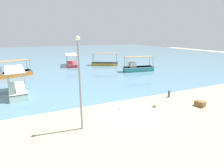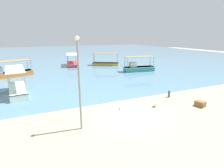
% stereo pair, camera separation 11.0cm
% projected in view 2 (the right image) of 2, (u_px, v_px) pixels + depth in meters
% --- Properties ---
extents(ground, '(120.00, 120.00, 0.00)m').
position_uv_depth(ground, '(131.00, 115.00, 13.65)').
color(ground, tan).
extents(harbor_water, '(110.00, 90.00, 0.00)m').
position_uv_depth(harbor_water, '(57.00, 54.00, 56.03)').
color(harbor_water, slate).
rests_on(harbor_water, ground).
extents(fishing_boat_far_right, '(5.44, 2.31, 2.52)m').
position_uv_depth(fishing_boat_far_right, '(138.00, 68.00, 29.96)').
color(fishing_boat_far_right, teal).
rests_on(fishing_boat_far_right, harbor_water).
extents(fishing_boat_far_left, '(7.08, 4.03, 2.36)m').
position_uv_depth(fishing_boat_far_left, '(5.00, 73.00, 25.48)').
color(fishing_boat_far_left, orange).
rests_on(fishing_boat_far_left, harbor_water).
extents(fishing_boat_near_left, '(2.82, 5.71, 2.32)m').
position_uv_depth(fishing_boat_near_left, '(72.00, 63.00, 35.56)').
color(fishing_boat_near_left, red).
rests_on(fishing_boat_near_left, harbor_water).
extents(fishing_boat_center, '(2.28, 5.70, 2.69)m').
position_uv_depth(fishing_boat_center, '(18.00, 89.00, 18.43)').
color(fishing_boat_center, white).
rests_on(fishing_boat_center, harbor_water).
extents(fishing_boat_near_right, '(5.54, 3.92, 2.46)m').
position_uv_depth(fishing_boat_near_right, '(106.00, 63.00, 36.07)').
color(fishing_boat_near_right, gold).
rests_on(fishing_boat_near_right, harbor_water).
extents(pelican, '(0.64, 0.66, 0.80)m').
position_uv_depth(pelican, '(156.00, 103.00, 15.11)').
color(pelican, '#E0997A').
rests_on(pelican, ground).
extents(lamp_post, '(0.28, 0.28, 5.97)m').
position_uv_depth(lamp_post, '(79.00, 80.00, 10.75)').
color(lamp_post, gray).
rests_on(lamp_post, ground).
extents(mooring_bollard, '(0.23, 0.23, 0.72)m').
position_uv_depth(mooring_bollard, '(169.00, 93.00, 17.42)').
color(mooring_bollard, '#47474C').
rests_on(mooring_bollard, ground).
extents(cargo_crate, '(0.77, 0.91, 0.47)m').
position_uv_depth(cargo_crate, '(200.00, 104.00, 15.20)').
color(cargo_crate, brown).
rests_on(cargo_crate, ground).
extents(glass_bottle, '(0.07, 0.07, 0.27)m').
position_uv_depth(glass_bottle, '(120.00, 109.00, 14.45)').
color(glass_bottle, '#3F7F4C').
rests_on(glass_bottle, ground).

